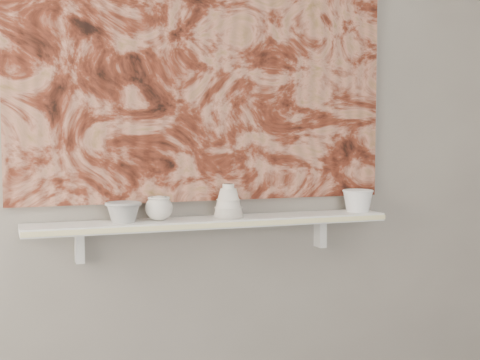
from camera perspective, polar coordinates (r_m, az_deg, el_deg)
name	(u,v)px	position (r m, az deg, el deg)	size (l,w,h in m)	color
wall_back	(205,108)	(2.62, -3.02, 6.14)	(3.60, 3.60, 0.00)	gray
shelf	(213,222)	(2.55, -2.36, -3.61)	(1.40, 0.18, 0.03)	white
shelf_stripe	(220,225)	(2.46, -1.70, -3.88)	(1.40, 0.01, 0.02)	#FBEFA7
bracket_left	(79,246)	(2.52, -13.54, -5.52)	(0.03, 0.06, 0.12)	white
bracket_right	(320,233)	(2.80, 6.86, -4.49)	(0.03, 0.06, 0.12)	white
painting	(206,59)	(2.62, -2.94, 10.31)	(1.50, 0.03, 1.10)	maroon
house_motif	(312,138)	(2.76, 6.14, 3.56)	(0.09, 0.00, 0.08)	black
bowl_grey	(123,212)	(2.46, -9.93, -2.68)	(0.13, 0.13, 0.08)	#959593
cup_cream	(159,208)	(2.48, -6.93, -2.40)	(0.10, 0.10, 0.09)	silver
bell_vessel	(228,201)	(2.56, -1.00, -1.77)	(0.12, 0.12, 0.13)	white
bowl_white	(358,200)	(2.79, 10.02, -1.73)	(0.13, 0.13, 0.09)	white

